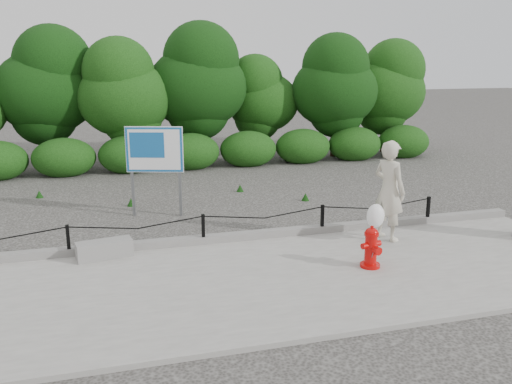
{
  "coord_description": "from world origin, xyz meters",
  "views": [
    {
      "loc": [
        -1.75,
        -9.96,
        3.65
      ],
      "look_at": [
        1.13,
        0.2,
        1.0
      ],
      "focal_mm": 38.0,
      "sensor_mm": 36.0,
      "label": 1
    }
  ],
  "objects_px": {
    "pedestrian": "(388,192)",
    "concrete_block": "(104,249)",
    "fire_hydrant": "(371,248)",
    "advertising_sign": "(154,154)"
  },
  "relations": [
    {
      "from": "pedestrian",
      "to": "advertising_sign",
      "type": "relative_size",
      "value": 0.95
    },
    {
      "from": "concrete_block",
      "to": "advertising_sign",
      "type": "relative_size",
      "value": 0.47
    },
    {
      "from": "pedestrian",
      "to": "advertising_sign",
      "type": "height_order",
      "value": "advertising_sign"
    },
    {
      "from": "concrete_block",
      "to": "pedestrian",
      "type": "bearing_deg",
      "value": -4.94
    },
    {
      "from": "concrete_block",
      "to": "advertising_sign",
      "type": "distance_m",
      "value": 3.2
    },
    {
      "from": "fire_hydrant",
      "to": "advertising_sign",
      "type": "relative_size",
      "value": 0.35
    },
    {
      "from": "fire_hydrant",
      "to": "pedestrian",
      "type": "height_order",
      "value": "pedestrian"
    },
    {
      "from": "pedestrian",
      "to": "concrete_block",
      "type": "distance_m",
      "value": 5.53
    },
    {
      "from": "advertising_sign",
      "to": "fire_hydrant",
      "type": "bearing_deg",
      "value": -36.45
    },
    {
      "from": "pedestrian",
      "to": "concrete_block",
      "type": "xyz_separation_m",
      "value": [
        -5.45,
        0.47,
        -0.81
      ]
    }
  ]
}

